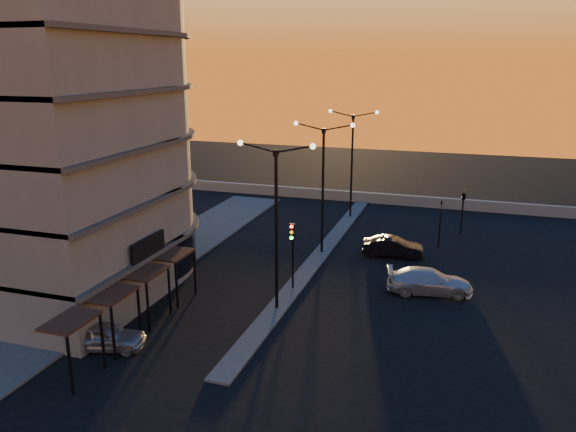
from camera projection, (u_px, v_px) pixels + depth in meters
The scene contains 14 objects.
ground at pixel (277, 309), 31.72m from camera, with size 120.00×120.00×0.00m, color black.
sidewalk_west at pixel (152, 264), 38.50m from camera, with size 5.00×40.00×0.12m, color #444442.
median at pixel (322, 252), 40.87m from camera, with size 1.20×36.00×0.12m, color #444442.
parapet at pixel (383, 199), 54.80m from camera, with size 44.00×0.50×1.00m, color slate.
building at pixel (49, 90), 32.71m from camera, with size 14.35×17.08×25.00m.
streetlamp_near at pixel (276, 214), 30.22m from camera, with size 4.32×0.32×9.51m.
streetlamp_mid at pixel (323, 178), 39.37m from camera, with size 4.32×0.32×9.51m.
streetlamp_far at pixel (352, 156), 48.53m from camera, with size 4.32×0.32×9.51m.
traffic_light_main at pixel (292, 245), 33.58m from camera, with size 0.28×0.44×4.25m.
signal_east_a at pixel (440, 223), 41.64m from camera, with size 0.13×0.16×3.60m.
signal_east_b at pixel (464, 197), 44.54m from camera, with size 0.42×1.99×3.60m.
car_hatchback at pixel (104, 336), 27.23m from camera, with size 1.58×3.92×1.33m, color #ADB0B5.
car_sedan at pixel (393, 247), 40.07m from camera, with size 1.48×4.24×1.40m, color black.
car_wagon at pixel (430, 281), 33.77m from camera, with size 2.06×5.08×1.47m, color silver.
Camera 1 is at (9.61, -27.50, 13.63)m, focal length 35.00 mm.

